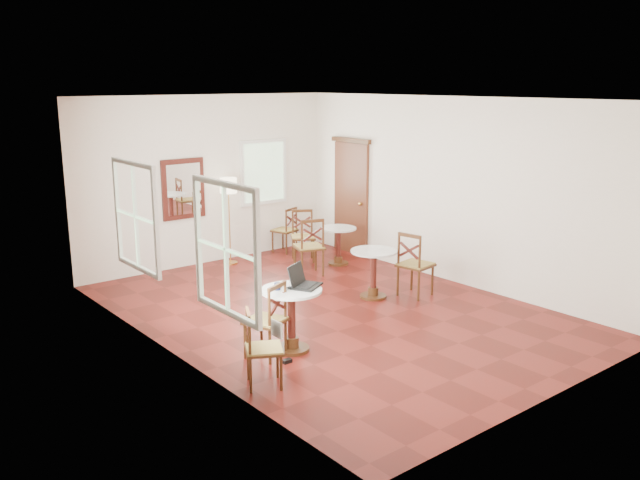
# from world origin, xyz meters

# --- Properties ---
(ground) EXTENTS (7.00, 7.00, 0.00)m
(ground) POSITION_xyz_m (0.00, 0.00, 0.00)
(ground) COLOR #5E1510
(ground) RESTS_ON ground
(room_shell) EXTENTS (5.02, 7.02, 3.01)m
(room_shell) POSITION_xyz_m (-0.06, 0.27, 1.89)
(room_shell) COLOR white
(room_shell) RESTS_ON ground
(cafe_table_near) EXTENTS (0.75, 0.75, 0.79)m
(cafe_table_near) POSITION_xyz_m (-1.32, -0.78, 0.49)
(cafe_table_near) COLOR #482812
(cafe_table_near) RESTS_ON ground
(cafe_table_mid) EXTENTS (0.70, 0.70, 0.74)m
(cafe_table_mid) POSITION_xyz_m (0.88, 0.10, 0.46)
(cafe_table_mid) COLOR #482812
(cafe_table_mid) RESTS_ON ground
(cafe_table_back) EXTENTS (0.64, 0.64, 0.68)m
(cafe_table_back) POSITION_xyz_m (1.70, 1.88, 0.42)
(cafe_table_back) COLOR #482812
(cafe_table_back) RESTS_ON ground
(chair_near_a) EXTENTS (0.56, 0.56, 0.93)m
(chair_near_a) POSITION_xyz_m (-1.66, -0.75, 0.46)
(chair_near_a) COLOR #482812
(chair_near_a) RESTS_ON ground
(chair_near_b) EXTENTS (0.54, 0.54, 0.86)m
(chair_near_b) POSITION_xyz_m (-2.15, -1.36, 0.43)
(chair_near_b) COLOR #482812
(chair_near_b) RESTS_ON ground
(chair_mid_a) EXTENTS (0.59, 0.59, 1.00)m
(chair_mid_a) POSITION_xyz_m (0.88, 1.67, 0.50)
(chair_mid_a) COLOR #482812
(chair_mid_a) RESTS_ON ground
(chair_mid_b) EXTENTS (0.53, 0.53, 1.01)m
(chair_mid_b) POSITION_xyz_m (1.43, -0.23, 0.50)
(chair_mid_b) COLOR #482812
(chair_mid_b) RESTS_ON ground
(chair_back_a) EXTENTS (0.51, 0.51, 0.88)m
(chair_back_a) POSITION_xyz_m (1.49, 3.20, 0.44)
(chair_back_a) COLOR #482812
(chair_back_a) RESTS_ON ground
(chair_back_b) EXTENTS (0.59, 0.59, 0.93)m
(chair_back_b) POSITION_xyz_m (1.36, 2.48, 0.46)
(chair_back_b) COLOR #482812
(chair_back_b) RESTS_ON ground
(floor_lamp) EXTENTS (0.30, 0.30, 1.56)m
(floor_lamp) POSITION_xyz_m (0.22, 3.15, 1.32)
(floor_lamp) COLOR #BF8C3F
(floor_lamp) RESTS_ON ground
(laptop) EXTENTS (0.48, 0.46, 0.27)m
(laptop) POSITION_xyz_m (-1.15, -0.78, 0.86)
(laptop) COLOR black
(laptop) RESTS_ON cafe_table_near
(mouse) EXTENTS (0.09, 0.06, 0.03)m
(mouse) POSITION_xyz_m (-1.33, -0.76, 0.81)
(mouse) COLOR black
(mouse) RESTS_ON cafe_table_near
(navy_mug) EXTENTS (0.12, 0.08, 0.09)m
(navy_mug) POSITION_xyz_m (-1.46, -0.70, 0.84)
(navy_mug) COLOR black
(navy_mug) RESTS_ON cafe_table_near
(water_glass) EXTENTS (0.06, 0.06, 0.10)m
(water_glass) POSITION_xyz_m (-1.32, -0.78, 0.84)
(water_glass) COLOR white
(water_glass) RESTS_ON cafe_table_near
(power_adapter) EXTENTS (0.11, 0.07, 0.04)m
(power_adapter) POSITION_xyz_m (-1.59, -1.05, 0.02)
(power_adapter) COLOR black
(power_adapter) RESTS_ON ground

